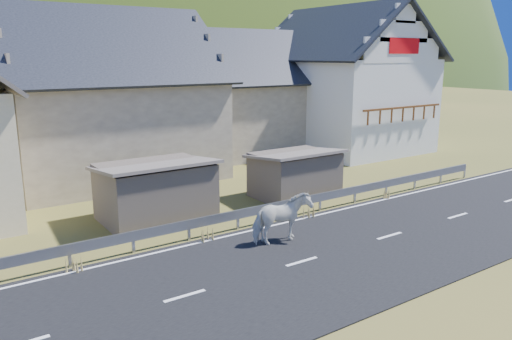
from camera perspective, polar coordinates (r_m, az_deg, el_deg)
ground at (r=15.74m, az=5.24°, el=-10.52°), size 160.00×160.00×0.00m
road at (r=15.73m, az=5.24°, el=-10.46°), size 60.00×7.00×0.04m
lane_markings at (r=15.72m, az=5.24°, el=-10.37°), size 60.00×6.60×0.01m
guardrail at (r=18.34m, az=-2.08°, el=-5.14°), size 28.10×0.09×0.75m
shed_left at (r=19.71m, az=-11.43°, el=-2.47°), size 4.30×3.30×2.40m
shed_right at (r=22.56m, az=4.44°, el=-0.55°), size 3.80×2.90×2.20m
house_stone_a at (r=27.40m, az=-16.90°, el=9.02°), size 10.80×9.80×8.90m
house_stone_b at (r=33.56m, az=-1.28°, el=9.51°), size 9.80×8.80×8.10m
house_white at (r=34.92m, az=9.92°, el=10.82°), size 8.80×10.80×9.70m
horse at (r=16.89m, az=2.95°, el=-5.56°), size 1.05×2.08×1.71m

